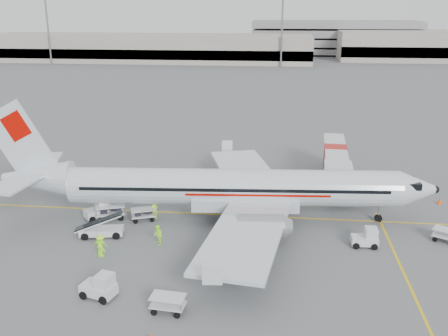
# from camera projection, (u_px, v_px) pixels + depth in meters

# --- Properties ---
(ground) EXTENTS (360.00, 360.00, 0.00)m
(ground) POSITION_uv_depth(u_px,v_px,m) (222.00, 215.00, 45.11)
(ground) COLOR #56595B
(stripe_lead) EXTENTS (44.00, 0.20, 0.01)m
(stripe_lead) POSITION_uv_depth(u_px,v_px,m) (222.00, 215.00, 45.11)
(stripe_lead) COLOR yellow
(stripe_lead) RESTS_ON ground
(stripe_cross) EXTENTS (0.20, 20.00, 0.01)m
(stripe_cross) POSITION_uv_depth(u_px,v_px,m) (401.00, 267.00, 36.07)
(stripe_cross) COLOR yellow
(stripe_cross) RESTS_ON ground
(terminal_west) EXTENTS (110.00, 22.00, 9.00)m
(terminal_west) POSITION_uv_depth(u_px,v_px,m) (149.00, 48.00, 170.84)
(terminal_west) COLOR gray
(terminal_west) RESTS_ON ground
(parking_garage) EXTENTS (62.00, 24.00, 14.00)m
(parking_garage) POSITION_uv_depth(u_px,v_px,m) (334.00, 37.00, 191.61)
(parking_garage) COLOR slate
(parking_garage) RESTS_ON ground
(treeline) EXTENTS (300.00, 3.00, 6.00)m
(treeline) POSITION_uv_depth(u_px,v_px,m) (269.00, 44.00, 209.65)
(treeline) COLOR black
(treeline) RESTS_ON ground
(mast_west) EXTENTS (3.20, 1.20, 22.00)m
(mast_west) POSITION_uv_depth(u_px,v_px,m) (48.00, 29.00, 160.64)
(mast_west) COLOR slate
(mast_west) RESTS_ON ground
(mast_center) EXTENTS (3.20, 1.20, 22.00)m
(mast_center) POSITION_uv_depth(u_px,v_px,m) (282.00, 30.00, 152.76)
(mast_center) COLOR slate
(mast_center) RESTS_ON ground
(aircraft) EXTENTS (39.57, 32.08, 10.34)m
(aircraft) POSITION_uv_depth(u_px,v_px,m) (234.00, 164.00, 42.55)
(aircraft) COLOR silver
(aircraft) RESTS_ON ground
(jet_bridge) EXTENTS (3.83, 15.66, 4.07)m
(jet_bridge) POSITION_uv_depth(u_px,v_px,m) (334.00, 165.00, 52.59)
(jet_bridge) COLOR silver
(jet_bridge) RESTS_ON ground
(belt_loader) EXTENTS (4.86, 2.54, 2.51)m
(belt_loader) POSITION_uv_depth(u_px,v_px,m) (101.00, 222.00, 40.54)
(belt_loader) COLOR silver
(belt_loader) RESTS_ON ground
(tug_fore) EXTENTS (2.03, 1.17, 1.56)m
(tug_fore) POSITION_uv_depth(u_px,v_px,m) (365.00, 237.00, 38.94)
(tug_fore) COLOR silver
(tug_fore) RESTS_ON ground
(tug_mid) EXTENTS (2.47, 1.81, 1.71)m
(tug_mid) POSITION_uv_depth(u_px,v_px,m) (98.00, 285.00, 32.09)
(tug_mid) COLOR silver
(tug_mid) RESTS_ON ground
(tug_aft) EXTENTS (2.50, 2.43, 1.71)m
(tug_aft) POSITION_uv_depth(u_px,v_px,m) (97.00, 209.00, 44.09)
(tug_aft) COLOR silver
(tug_aft) RESTS_ON ground
(cart_loaded_a) EXTENTS (2.87, 2.26, 1.31)m
(cart_loaded_a) POSITION_uv_depth(u_px,v_px,m) (110.00, 212.00, 44.03)
(cart_loaded_a) COLOR silver
(cart_loaded_a) RESTS_ON ground
(cart_loaded_b) EXTENTS (2.38, 1.89, 1.08)m
(cart_loaded_b) POSITION_uv_depth(u_px,v_px,m) (143.00, 215.00, 43.75)
(cart_loaded_b) COLOR silver
(cart_loaded_b) RESTS_ON ground
(cart_empty_a) EXTENTS (2.22, 1.45, 1.10)m
(cart_empty_a) POSITION_uv_depth(u_px,v_px,m) (168.00, 304.00, 30.59)
(cart_empty_a) COLOR silver
(cart_empty_a) RESTS_ON ground
(cart_empty_b) EXTENTS (2.39, 2.09, 1.07)m
(cart_empty_b) POSITION_uv_depth(u_px,v_px,m) (447.00, 236.00, 39.74)
(cart_empty_b) COLOR silver
(cart_empty_b) RESTS_ON ground
(cone_nose) EXTENTS (0.41, 0.41, 0.67)m
(cone_nose) POSITION_uv_depth(u_px,v_px,m) (439.00, 200.00, 47.51)
(cone_nose) COLOR #FF4E06
(cone_nose) RESTS_ON ground
(cone_port) EXTENTS (0.42, 0.42, 0.69)m
(cone_port) POSITION_uv_depth(u_px,v_px,m) (293.00, 174.00, 55.14)
(cone_port) COLOR #FF4E06
(cone_port) RESTS_ON ground
(crew_a) EXTENTS (0.68, 0.52, 1.68)m
(crew_a) POSITION_uv_depth(u_px,v_px,m) (154.00, 210.00, 44.00)
(crew_a) COLOR #A4FF23
(crew_a) RESTS_ON ground
(crew_b) EXTENTS (0.89, 0.97, 1.61)m
(crew_b) POSITION_uv_depth(u_px,v_px,m) (158.00, 235.00, 39.25)
(crew_b) COLOR #A4FF23
(crew_b) RESTS_ON ground
(crew_c) EXTENTS (1.22, 1.28, 1.75)m
(crew_c) POSITION_uv_depth(u_px,v_px,m) (101.00, 246.00, 37.34)
(crew_c) COLOR #A4FF23
(crew_c) RESTS_ON ground
(crew_d) EXTENTS (1.00, 0.42, 1.70)m
(crew_d) POSITION_uv_depth(u_px,v_px,m) (100.00, 246.00, 37.32)
(crew_d) COLOR #A4FF23
(crew_d) RESTS_ON ground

